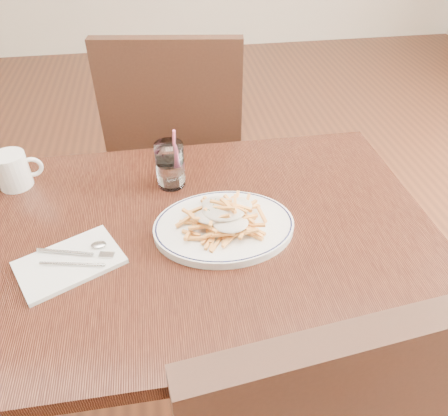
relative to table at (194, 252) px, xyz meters
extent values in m
plane|color=black|center=(0.00, 0.00, -0.67)|extent=(7.00, 7.00, 0.00)
cube|color=black|center=(0.00, 0.00, 0.06)|extent=(1.20, 0.80, 0.04)
cylinder|color=black|center=(0.55, -0.35, -0.32)|extent=(0.05, 0.05, 0.71)
cylinder|color=black|center=(-0.55, 0.35, -0.32)|extent=(0.05, 0.05, 0.71)
cylinder|color=black|center=(0.55, 0.35, -0.32)|extent=(0.05, 0.05, 0.71)
cube|color=black|center=(0.02, 0.78, -0.18)|extent=(0.54, 0.54, 0.05)
cube|color=black|center=(-0.01, 0.57, 0.10)|extent=(0.48, 0.11, 0.52)
cylinder|color=black|center=(0.25, 0.95, -0.44)|extent=(0.04, 0.04, 0.47)
cylinder|color=black|center=(-0.16, 1.01, -0.44)|extent=(0.04, 0.04, 0.47)
cylinder|color=black|center=(0.19, 0.55, -0.44)|extent=(0.04, 0.04, 0.47)
cylinder|color=black|center=(-0.21, 0.61, -0.44)|extent=(0.04, 0.04, 0.47)
torus|color=black|center=(0.08, -0.01, 0.10)|extent=(0.39, 0.39, 0.01)
ellipsoid|color=beige|center=(0.08, -0.01, 0.15)|extent=(0.16, 0.14, 0.02)
cube|color=silver|center=(-0.28, -0.07, 0.08)|extent=(0.26, 0.23, 0.01)
cylinder|color=white|center=(-0.04, 0.20, 0.14)|extent=(0.08, 0.08, 0.13)
cylinder|color=white|center=(-0.04, 0.20, 0.11)|extent=(0.07, 0.07, 0.07)
cylinder|color=#EE5A83|center=(-0.02, 0.21, 0.17)|extent=(0.02, 0.04, 0.17)
cylinder|color=white|center=(-0.46, 0.26, 0.13)|extent=(0.09, 0.09, 0.10)
torus|color=white|center=(-0.41, 0.27, 0.13)|extent=(0.06, 0.02, 0.06)
camera|label=1|loc=(-0.05, -0.80, 0.80)|focal=35.00mm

